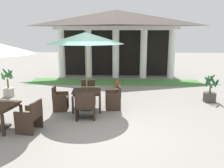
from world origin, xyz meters
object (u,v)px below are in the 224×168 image
(patio_chair_mid_left_south, at_px, (86,106))
(terracotta_urn, at_px, (117,84))
(patio_chair_mid_left_west, at_px, (60,99))
(potted_palm_left_edge, at_px, (8,88))
(patio_table_mid_left, at_px, (87,92))
(patio_umbrella_mid_left, at_px, (86,38))
(patio_chair_mid_left_north, at_px, (88,92))
(patio_chair_mid_left_east, at_px, (114,98))
(patio_chair_near_foreground_east, at_px, (30,117))
(potted_palm_right_edge, at_px, (210,94))

(patio_chair_mid_left_south, relative_size, terracotta_urn, 1.95)
(patio_chair_mid_left_west, height_order, potted_palm_left_edge, potted_palm_left_edge)
(patio_table_mid_left, relative_size, terracotta_urn, 2.35)
(patio_table_mid_left, xyz_separation_m, patio_umbrella_mid_left, (0.00, -0.00, 1.92))
(patio_chair_mid_left_north, bearing_deg, patio_chair_mid_left_south, 90.00)
(patio_umbrella_mid_left, height_order, patio_chair_mid_left_south, patio_umbrella_mid_left)
(patio_umbrella_mid_left, bearing_deg, patio_chair_mid_left_north, 96.57)
(patio_chair_mid_left_west, bearing_deg, patio_chair_mid_left_south, 44.90)
(patio_chair_mid_left_north, distance_m, terracotta_urn, 2.85)
(patio_umbrella_mid_left, height_order, terracotta_urn, patio_umbrella_mid_left)
(patio_umbrella_mid_left, bearing_deg, terracotta_urn, 74.91)
(patio_chair_mid_left_east, bearing_deg, potted_palm_left_edge, 66.08)
(patio_chair_near_foreground_east, xyz_separation_m, patio_chair_mid_left_north, (1.18, 3.02, -0.03))
(patio_chair_mid_left_west, bearing_deg, patio_table_mid_left, 90.00)
(potted_palm_right_edge, bearing_deg, patio_umbrella_mid_left, -165.15)
(patio_chair_near_foreground_east, relative_size, potted_palm_right_edge, 0.78)
(patio_table_mid_left, xyz_separation_m, potted_palm_right_edge, (4.88, 1.30, -0.32))
(patio_umbrella_mid_left, xyz_separation_m, potted_palm_left_edge, (-3.80, 1.61, -2.19))
(patio_chair_near_foreground_east, bearing_deg, patio_umbrella_mid_left, -25.80)
(patio_chair_near_foreground_east, distance_m, patio_chair_mid_left_west, 1.94)
(patio_chair_mid_left_east, bearing_deg, patio_chair_mid_left_west, 90.00)
(potted_palm_left_edge, height_order, potted_palm_right_edge, potted_palm_left_edge)
(terracotta_urn, bearing_deg, potted_palm_left_edge, -157.13)
(patio_umbrella_mid_left, relative_size, potted_palm_left_edge, 2.17)
(patio_chair_near_foreground_east, bearing_deg, patio_chair_mid_left_south, -46.83)
(patio_chair_near_foreground_east, xyz_separation_m, patio_chair_mid_left_south, (1.40, 1.04, 0.01))
(patio_chair_mid_left_west, relative_size, patio_chair_mid_left_north, 1.00)
(patio_table_mid_left, bearing_deg, patio_chair_mid_left_west, -173.43)
(patio_chair_mid_left_east, relative_size, potted_palm_left_edge, 0.65)
(terracotta_urn, bearing_deg, patio_chair_mid_left_north, -112.50)
(patio_chair_mid_left_north, relative_size, potted_palm_left_edge, 0.67)
(patio_chair_mid_left_south, bearing_deg, potted_palm_right_edge, 19.02)
(patio_chair_near_foreground_east, distance_m, patio_umbrella_mid_left, 3.23)
(patio_umbrella_mid_left, xyz_separation_m, potted_palm_right_edge, (4.88, 1.30, -2.24))
(patio_chair_mid_left_west, relative_size, patio_chair_mid_left_east, 1.03)
(patio_umbrella_mid_left, relative_size, potted_palm_right_edge, 2.50)
(patio_chair_near_foreground_east, height_order, potted_palm_right_edge, potted_palm_right_edge)
(patio_umbrella_mid_left, bearing_deg, patio_chair_mid_left_south, -83.43)
(patio_chair_near_foreground_east, bearing_deg, potted_palm_left_edge, 41.26)
(potted_palm_left_edge, height_order, terracotta_urn, potted_palm_left_edge)
(patio_chair_mid_left_east, height_order, potted_palm_right_edge, potted_palm_right_edge)
(patio_chair_mid_left_west, distance_m, potted_palm_right_edge, 6.04)
(potted_palm_left_edge, xyz_separation_m, terracotta_urn, (4.77, 2.01, -0.19))
(patio_chair_mid_left_east, distance_m, patio_chair_mid_left_south, 1.40)
(patio_table_mid_left, bearing_deg, patio_chair_mid_left_north, 96.57)
(potted_palm_left_edge, bearing_deg, potted_palm_right_edge, -2.05)
(potted_palm_left_edge, distance_m, potted_palm_right_edge, 8.69)
(patio_umbrella_mid_left, bearing_deg, patio_chair_mid_left_west, -173.43)
(patio_chair_near_foreground_east, relative_size, patio_chair_mid_left_south, 0.96)
(patio_chair_mid_left_south, height_order, potted_palm_left_edge, potted_palm_left_edge)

